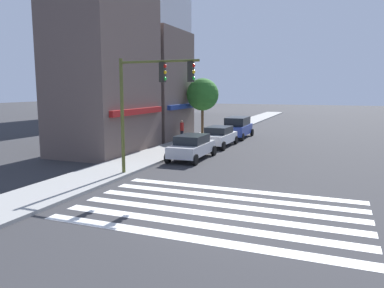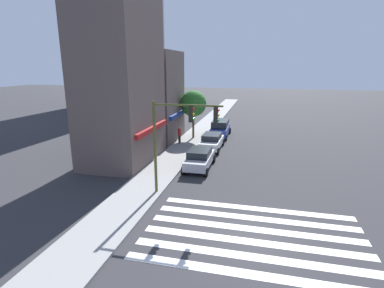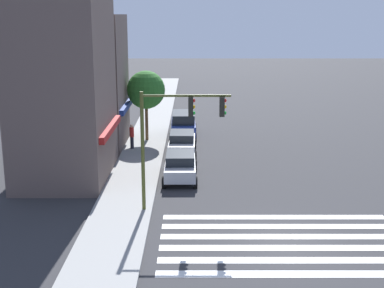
{
  "view_description": "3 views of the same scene",
  "coord_description": "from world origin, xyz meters",
  "px_view_note": "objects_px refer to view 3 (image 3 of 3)",
  "views": [
    {
      "loc": [
        -13.06,
        -4.08,
        4.53
      ],
      "look_at": [
        9.21,
        4.7,
        1.0
      ],
      "focal_mm": 35.0,
      "sensor_mm": 36.0,
      "label": 1
    },
    {
      "loc": [
        -13.5,
        -0.1,
        8.14
      ],
      "look_at": [
        3.66,
        4.0,
        3.5
      ],
      "focal_mm": 28.0,
      "sensor_mm": 36.0,
      "label": 2
    },
    {
      "loc": [
        -21.52,
        4.0,
        9.61
      ],
      "look_at": [
        3.66,
        4.0,
        3.5
      ],
      "focal_mm": 50.0,
      "sensor_mm": 36.0,
      "label": 3
    }
  ],
  "objects_px": {
    "sedan_silver": "(180,165)",
    "suv_blue": "(183,124)",
    "pedestrian_red_jacket": "(132,136)",
    "street_tree": "(146,90)",
    "traffic_signal": "(175,126)",
    "sedan_white": "(182,143)"
  },
  "relations": [
    {
      "from": "sedan_silver",
      "to": "suv_blue",
      "type": "xyz_separation_m",
      "value": [
        11.62,
        0.0,
        0.19
      ]
    },
    {
      "from": "suv_blue",
      "to": "pedestrian_red_jacket",
      "type": "bearing_deg",
      "value": 140.77
    },
    {
      "from": "street_tree",
      "to": "traffic_signal",
      "type": "bearing_deg",
      "value": -170.03
    },
    {
      "from": "sedan_silver",
      "to": "street_tree",
      "type": "distance_m",
      "value": 10.58
    },
    {
      "from": "sedan_white",
      "to": "street_tree",
      "type": "height_order",
      "value": "street_tree"
    },
    {
      "from": "street_tree",
      "to": "suv_blue",
      "type": "bearing_deg",
      "value": -55.53
    },
    {
      "from": "suv_blue",
      "to": "street_tree",
      "type": "xyz_separation_m",
      "value": [
        -1.92,
        2.8,
        3.0
      ]
    },
    {
      "from": "traffic_signal",
      "to": "sedan_white",
      "type": "relative_size",
      "value": 1.37
    },
    {
      "from": "sedan_white",
      "to": "sedan_silver",
      "type": "bearing_deg",
      "value": -179.34
    },
    {
      "from": "sedan_silver",
      "to": "suv_blue",
      "type": "relative_size",
      "value": 0.93
    },
    {
      "from": "street_tree",
      "to": "sedan_white",
      "type": "bearing_deg",
      "value": -144.06
    },
    {
      "from": "street_tree",
      "to": "sedan_silver",
      "type": "bearing_deg",
      "value": -163.89
    },
    {
      "from": "suv_blue",
      "to": "pedestrian_red_jacket",
      "type": "relative_size",
      "value": 2.68
    },
    {
      "from": "sedan_silver",
      "to": "pedestrian_red_jacket",
      "type": "distance_m",
      "value": 7.83
    },
    {
      "from": "traffic_signal",
      "to": "sedan_silver",
      "type": "height_order",
      "value": "traffic_signal"
    },
    {
      "from": "traffic_signal",
      "to": "street_tree",
      "type": "height_order",
      "value": "traffic_signal"
    },
    {
      "from": "sedan_white",
      "to": "street_tree",
      "type": "distance_m",
      "value": 5.74
    },
    {
      "from": "suv_blue",
      "to": "sedan_silver",
      "type": "bearing_deg",
      "value": 178.66
    },
    {
      "from": "pedestrian_red_jacket",
      "to": "street_tree",
      "type": "relative_size",
      "value": 0.33
    },
    {
      "from": "sedan_silver",
      "to": "suv_blue",
      "type": "distance_m",
      "value": 11.62
    },
    {
      "from": "sedan_silver",
      "to": "pedestrian_red_jacket",
      "type": "relative_size",
      "value": 2.49
    },
    {
      "from": "traffic_signal",
      "to": "sedan_silver",
      "type": "bearing_deg",
      "value": -1.22
    }
  ]
}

